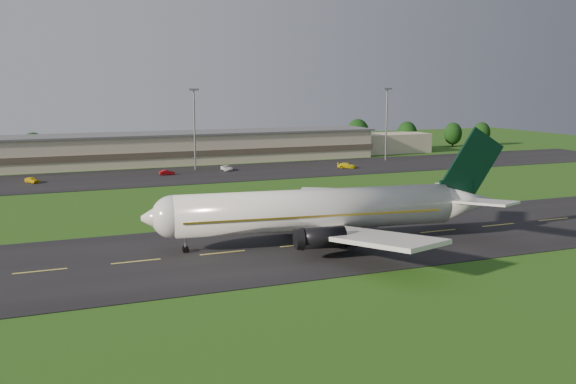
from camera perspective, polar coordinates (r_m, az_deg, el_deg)
name	(u,v)px	position (r m, az deg, el deg)	size (l,w,h in m)	color
ground	(301,245)	(86.96, 1.17, -4.78)	(360.00, 360.00, 0.00)	#224B12
taxiway	(301,245)	(86.94, 1.17, -4.75)	(220.00, 30.00, 0.10)	black
apron	(183,175)	(154.60, -9.32, 1.49)	(260.00, 30.00, 0.10)	black
airliner	(321,210)	(86.97, 2.96, -1.64)	(51.17, 41.84, 15.57)	silver
terminal	(186,148)	(178.95, -9.05, 3.87)	(145.00, 16.00, 8.40)	#C3B195
light_mast_centre	(194,119)	(162.24, -8.33, 6.40)	(2.40, 1.20, 20.35)	gray
light_mast_east	(387,115)	(183.10, 8.76, 6.75)	(2.40, 1.20, 20.35)	gray
tree_line	(236,139)	(192.80, -4.60, 4.68)	(193.31, 9.16, 10.74)	black
service_vehicle_a	(32,180)	(151.03, -21.80, 1.01)	(1.57, 3.90, 1.33)	#DCB90C
service_vehicle_b	(167,172)	(155.04, -10.72, 1.72)	(1.26, 3.62, 1.19)	maroon
service_vehicle_c	(227,168)	(161.09, -5.47, 2.15)	(2.10, 4.56, 1.27)	white
service_vehicle_d	(347,165)	(165.32, 5.24, 2.37)	(1.97, 4.84, 1.40)	yellow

